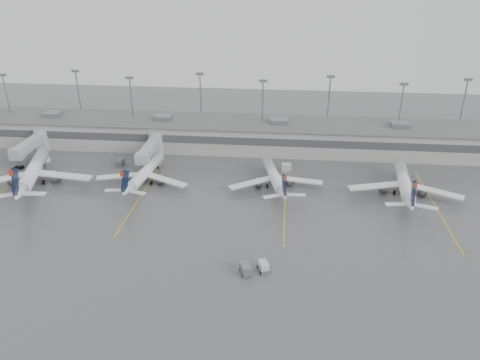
# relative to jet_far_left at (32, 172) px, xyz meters

# --- Properties ---
(ground) EXTENTS (260.00, 260.00, 0.00)m
(ground) POSITION_rel_jet_far_left_xyz_m (46.48, -27.05, -3.40)
(ground) COLOR #4F4F51
(ground) RESTS_ON ground
(terminal) EXTENTS (152.00, 17.00, 9.45)m
(terminal) POSITION_rel_jet_far_left_xyz_m (46.48, 30.93, 0.77)
(terminal) COLOR #9C9C97
(terminal) RESTS_ON ground
(light_masts) EXTENTS (142.40, 8.00, 20.60)m
(light_masts) POSITION_rel_jet_far_left_xyz_m (46.48, 36.70, 8.63)
(light_masts) COLOR gray
(light_masts) RESTS_ON ground
(jet_bridge_left) EXTENTS (4.00, 17.20, 7.00)m
(jet_bridge_left) POSITION_rel_jet_far_left_xyz_m (-9.02, 18.67, 0.47)
(jet_bridge_left) COLOR #A3A5A8
(jet_bridge_left) RESTS_ON ground
(jet_bridge_right) EXTENTS (4.00, 17.20, 7.00)m
(jet_bridge_right) POSITION_rel_jet_far_left_xyz_m (25.98, 18.67, 0.47)
(jet_bridge_right) COLOR #A3A5A8
(jet_bridge_right) RESTS_ON ground
(stand_markings) EXTENTS (105.25, 40.00, 0.01)m
(stand_markings) POSITION_rel_jet_far_left_xyz_m (46.48, -3.05, -3.39)
(stand_markings) COLOR yellow
(stand_markings) RESTS_ON ground
(jet_far_left) EXTENTS (29.07, 33.03, 10.93)m
(jet_far_left) POSITION_rel_jet_far_left_xyz_m (0.00, 0.00, 0.00)
(jet_far_left) COLOR white
(jet_far_left) RESTS_ON ground
(jet_mid_left) EXTENTS (24.18, 27.21, 8.81)m
(jet_mid_left) POSITION_rel_jet_far_left_xyz_m (28.04, 3.31, -0.66)
(jet_mid_left) COLOR white
(jet_mid_left) RESTS_ON ground
(jet_mid_right) EXTENTS (23.41, 26.53, 8.71)m
(jet_mid_right) POSITION_rel_jet_far_left_xyz_m (61.22, 4.53, -0.69)
(jet_mid_right) COLOR white
(jet_mid_right) RESTS_ON ground
(jet_far_right) EXTENTS (26.86, 30.24, 9.79)m
(jet_far_right) POSITION_rel_jet_far_left_xyz_m (92.76, 3.24, -0.35)
(jet_far_right) COLOR white
(jet_far_right) RESTS_ON ground
(baggage_tug) EXTENTS (2.65, 3.27, 1.82)m
(baggage_tug) POSITION_rel_jet_far_left_xyz_m (60.36, -31.17, -2.69)
(baggage_tug) COLOR silver
(baggage_tug) RESTS_ON ground
(baggage_cart) EXTENTS (2.62, 3.34, 1.89)m
(baggage_cart) POSITION_rel_jet_far_left_xyz_m (57.16, -32.37, -2.41)
(baggage_cart) COLOR slate
(baggage_cart) RESTS_ON ground
(gse_uld_a) EXTENTS (2.56, 2.14, 1.55)m
(gse_uld_a) POSITION_rel_jet_far_left_xyz_m (-4.07, 14.31, -2.62)
(gse_uld_a) COLOR silver
(gse_uld_a) RESTS_ON ground
(gse_uld_b) EXTENTS (2.68, 1.93, 1.79)m
(gse_uld_b) POSITION_rel_jet_far_left_xyz_m (27.17, 8.96, -2.50)
(gse_uld_b) COLOR silver
(gse_uld_b) RESTS_ON ground
(gse_uld_c) EXTENTS (2.59, 1.73, 1.83)m
(gse_uld_c) POSITION_rel_jet_far_left_xyz_m (64.20, 15.25, -2.48)
(gse_uld_c) COLOR silver
(gse_uld_c) RESTS_ON ground
(gse_loader) EXTENTS (2.01, 2.98, 1.77)m
(gse_loader) POSITION_rel_jet_far_left_xyz_m (17.91, 13.90, -2.51)
(gse_loader) COLOR slate
(gse_loader) RESTS_ON ground
(cone_a) EXTENTS (0.40, 0.40, 0.64)m
(cone_a) POSITION_rel_jet_far_left_xyz_m (-6.65, 13.24, -3.08)
(cone_a) COLOR #FE6705
(cone_a) RESTS_ON ground
(cone_b) EXTENTS (0.47, 0.47, 0.75)m
(cone_b) POSITION_rel_jet_far_left_xyz_m (24.14, 7.08, -3.02)
(cone_b) COLOR #FE6705
(cone_b) RESTS_ON ground
(cone_c) EXTENTS (0.40, 0.40, 0.64)m
(cone_c) POSITION_rel_jet_far_left_xyz_m (60.16, 8.16, -3.08)
(cone_c) COLOR #FE6705
(cone_c) RESTS_ON ground
(cone_d) EXTENTS (0.42, 0.42, 0.67)m
(cone_d) POSITION_rel_jet_far_left_xyz_m (91.39, 4.19, -3.06)
(cone_d) COLOR #FE6705
(cone_d) RESTS_ON ground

